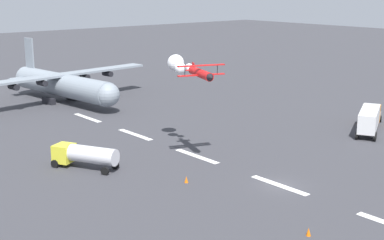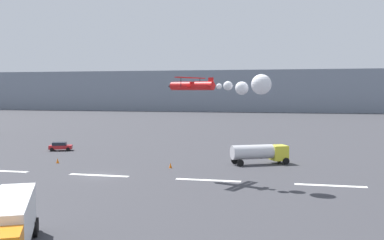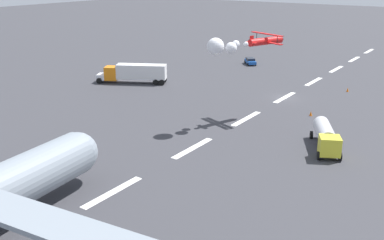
{
  "view_description": "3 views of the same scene",
  "coord_description": "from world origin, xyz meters",
  "px_view_note": "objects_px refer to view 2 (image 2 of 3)",
  "views": [
    {
      "loc": [
        -38.2,
        45.23,
        21.79
      ],
      "look_at": [
        15.41,
        -0.2,
        4.65
      ],
      "focal_mm": 51.63,
      "sensor_mm": 36.0,
      "label": 1
    },
    {
      "loc": [
        24.76,
        -54.18,
        10.8
      ],
      "look_at": [
        11.9,
        1.4,
        7.17
      ],
      "focal_mm": 43.19,
      "sensor_mm": 36.0,
      "label": 2
    },
    {
      "loc": [
        71.52,
        29.5,
        21.21
      ],
      "look_at": [
        28.58,
        0.0,
        3.75
      ],
      "focal_mm": 42.16,
      "sensor_mm": 36.0,
      "label": 3
    }
  ],
  "objects_px": {
    "semi_truck_orange": "(9,227)",
    "traffic_cone_far": "(170,165)",
    "airport_staff_sedan": "(60,146)",
    "traffic_cone_near": "(58,161)",
    "fuel_tanker_truck": "(260,152)",
    "stunt_biplane_red": "(232,85)"
  },
  "relations": [
    {
      "from": "semi_truck_orange",
      "to": "traffic_cone_far",
      "type": "bearing_deg",
      "value": 89.07
    },
    {
      "from": "stunt_biplane_red",
      "to": "traffic_cone_far",
      "type": "height_order",
      "value": "stunt_biplane_red"
    },
    {
      "from": "traffic_cone_near",
      "to": "traffic_cone_far",
      "type": "xyz_separation_m",
      "value": [
        17.62,
        -0.41,
        0.0
      ]
    },
    {
      "from": "airport_staff_sedan",
      "to": "traffic_cone_near",
      "type": "distance_m",
      "value": 14.87
    },
    {
      "from": "fuel_tanker_truck",
      "to": "traffic_cone_far",
      "type": "relative_size",
      "value": 11.43
    },
    {
      "from": "fuel_tanker_truck",
      "to": "traffic_cone_near",
      "type": "bearing_deg",
      "value": -168.84
    },
    {
      "from": "fuel_tanker_truck",
      "to": "airport_staff_sedan",
      "type": "bearing_deg",
      "value": 168.59
    },
    {
      "from": "semi_truck_orange",
      "to": "traffic_cone_far",
      "type": "distance_m",
      "value": 36.11
    },
    {
      "from": "stunt_biplane_red",
      "to": "fuel_tanker_truck",
      "type": "relative_size",
      "value": 1.58
    },
    {
      "from": "semi_truck_orange",
      "to": "airport_staff_sedan",
      "type": "relative_size",
      "value": 3.03
    },
    {
      "from": "fuel_tanker_truck",
      "to": "airport_staff_sedan",
      "type": "distance_m",
      "value": 37.16
    },
    {
      "from": "fuel_tanker_truck",
      "to": "traffic_cone_far",
      "type": "height_order",
      "value": "fuel_tanker_truck"
    },
    {
      "from": "airport_staff_sedan",
      "to": "traffic_cone_near",
      "type": "height_order",
      "value": "airport_staff_sedan"
    },
    {
      "from": "semi_truck_orange",
      "to": "stunt_biplane_red",
      "type": "bearing_deg",
      "value": 69.82
    },
    {
      "from": "fuel_tanker_truck",
      "to": "semi_truck_orange",
      "type": "bearing_deg",
      "value": -106.5
    },
    {
      "from": "stunt_biplane_red",
      "to": "fuel_tanker_truck",
      "type": "bearing_deg",
      "value": 81.24
    },
    {
      "from": "semi_truck_orange",
      "to": "fuel_tanker_truck",
      "type": "height_order",
      "value": "semi_truck_orange"
    },
    {
      "from": "fuel_tanker_truck",
      "to": "traffic_cone_near",
      "type": "height_order",
      "value": "fuel_tanker_truck"
    },
    {
      "from": "semi_truck_orange",
      "to": "airport_staff_sedan",
      "type": "height_order",
      "value": "semi_truck_orange"
    },
    {
      "from": "semi_truck_orange",
      "to": "traffic_cone_far",
      "type": "height_order",
      "value": "semi_truck_orange"
    },
    {
      "from": "airport_staff_sedan",
      "to": "traffic_cone_near",
      "type": "relative_size",
      "value": 5.85
    },
    {
      "from": "fuel_tanker_truck",
      "to": "traffic_cone_far",
      "type": "xyz_separation_m",
      "value": [
        -11.95,
        -6.24,
        -1.36
      ]
    }
  ]
}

